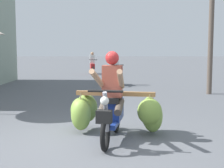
# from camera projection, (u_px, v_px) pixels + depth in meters

# --- Properties ---
(ground_plane) EXTENTS (120.00, 120.00, 0.00)m
(ground_plane) POSITION_uv_depth(u_px,v_px,m) (80.00, 147.00, 5.40)
(ground_plane) COLOR #56595E
(motorbike_main_loaded) EXTENTS (1.89, 1.90, 1.58)m
(motorbike_main_loaded) POSITION_uv_depth(u_px,v_px,m) (114.00, 109.00, 6.08)
(motorbike_main_loaded) COLOR black
(motorbike_main_loaded) RESTS_ON ground
(motorbike_distant_ahead_left) EXTENTS (0.52, 1.61, 1.40)m
(motorbike_distant_ahead_left) POSITION_uv_depth(u_px,v_px,m) (92.00, 65.00, 20.55)
(motorbike_distant_ahead_left) COLOR black
(motorbike_distant_ahead_left) RESTS_ON ground
(motorbike_distant_ahead_right) EXTENTS (0.58, 1.60, 1.40)m
(motorbike_distant_ahead_right) POSITION_uv_depth(u_px,v_px,m) (115.00, 72.00, 14.36)
(motorbike_distant_ahead_right) COLOR black
(motorbike_distant_ahead_right) RESTS_ON ground
(utility_pole) EXTENTS (0.18, 0.18, 5.46)m
(utility_pole) POSITION_uv_depth(u_px,v_px,m) (211.00, 17.00, 11.32)
(utility_pole) COLOR brown
(utility_pole) RESTS_ON ground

